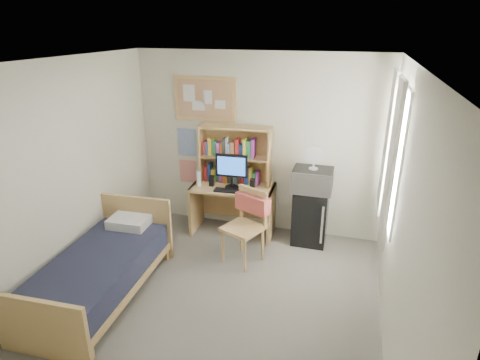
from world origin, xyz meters
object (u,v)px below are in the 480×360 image
(bed, at_px, (100,276))
(speaker_right, at_px, (252,184))
(bulletin_board, at_px, (205,99))
(speaker_left, at_px, (212,181))
(desk_chair, at_px, (243,228))
(desk_fan, at_px, (314,158))
(mini_fridge, at_px, (310,216))
(microwave, at_px, (313,180))
(monitor, at_px, (232,172))
(desk, at_px, (233,209))

(bed, bearing_deg, speaker_right, 51.72)
(bulletin_board, distance_m, speaker_left, 1.18)
(bed, height_order, speaker_right, speaker_right)
(desk_chair, distance_m, desk_fan, 1.32)
(mini_fridge, relative_size, microwave, 1.49)
(desk_fan, bearing_deg, speaker_right, -174.45)
(desk_fan, bearing_deg, monitor, -175.25)
(desk, distance_m, desk_fan, 1.43)
(speaker_left, bearing_deg, desk_chair, -47.46)
(bed, bearing_deg, desk, 59.09)
(microwave, bearing_deg, monitor, -175.25)
(monitor, xyz_separation_m, speaker_left, (-0.30, -0.01, -0.16))
(monitor, relative_size, speaker_left, 3.11)
(microwave, xyz_separation_m, desk_fan, (0.00, -0.00, 0.31))
(desk_chair, distance_m, bed, 1.80)
(mini_fridge, bearing_deg, bulletin_board, 171.29)
(bulletin_board, distance_m, desk, 1.66)
(mini_fridge, distance_m, bed, 2.88)
(desk, bearing_deg, bulletin_board, 146.43)
(monitor, bearing_deg, mini_fridge, 3.22)
(desk_chair, xyz_separation_m, bed, (-1.36, -1.15, -0.24))
(desk, distance_m, desk_chair, 0.81)
(mini_fridge, bearing_deg, microwave, -90.00)
(speaker_right, bearing_deg, monitor, -180.00)
(bulletin_board, relative_size, desk_fan, 3.07)
(bed, bearing_deg, mini_fridge, 39.49)
(mini_fridge, bearing_deg, desk_chair, -134.85)
(microwave, bearing_deg, speaker_left, -175.72)
(desk, relative_size, bed, 0.64)
(monitor, bearing_deg, bed, -121.80)
(desk, height_order, desk_chair, desk_chair)
(monitor, bearing_deg, microwave, 2.21)
(bed, bearing_deg, desk_fan, 39.19)
(desk, xyz_separation_m, monitor, (0.00, -0.06, 0.61))
(monitor, distance_m, speaker_right, 0.34)
(mini_fridge, xyz_separation_m, bed, (-2.13, -1.93, -0.14))
(mini_fridge, height_order, microwave, microwave)
(desk_chair, distance_m, microwave, 1.17)
(desk_chair, height_order, bed, desk_chair)
(speaker_left, bearing_deg, bed, -114.21)
(monitor, distance_m, microwave, 1.13)
(desk_chair, xyz_separation_m, mini_fridge, (0.77, 0.78, -0.10))
(mini_fridge, relative_size, bed, 0.43)
(mini_fridge, distance_m, speaker_left, 1.49)
(mini_fridge, xyz_separation_m, desk_fan, (0.00, -0.02, 0.86))
(desk_chair, height_order, desk_fan, desk_fan)
(bulletin_board, height_order, mini_fridge, bulletin_board)
(bed, height_order, speaker_left, speaker_left)
(mini_fridge, height_order, desk_fan, desk_fan)
(bulletin_board, xyz_separation_m, desk_chair, (0.86, -1.02, -1.43))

